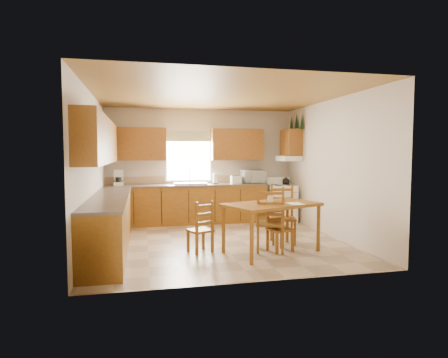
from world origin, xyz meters
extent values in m
plane|color=tan|center=(0.00, 0.00, 0.00)|extent=(4.50, 4.50, 0.00)
plane|color=olive|center=(0.00, 0.00, 2.70)|extent=(4.50, 4.50, 0.00)
plane|color=beige|center=(-2.25, 0.00, 1.35)|extent=(4.50, 4.50, 0.00)
plane|color=beige|center=(2.25, 0.00, 1.35)|extent=(4.50, 4.50, 0.00)
plane|color=beige|center=(0.00, 2.25, 1.35)|extent=(4.50, 4.50, 0.00)
plane|color=beige|center=(0.00, -2.25, 1.35)|extent=(4.50, 4.50, 0.00)
cube|color=brown|center=(-0.38, 1.95, 0.44)|extent=(3.75, 0.60, 0.88)
cube|color=brown|center=(-1.95, -0.15, 0.44)|extent=(0.60, 3.60, 0.88)
cube|color=brown|center=(-0.38, 1.95, 0.90)|extent=(3.75, 0.63, 0.04)
cube|color=brown|center=(-1.95, -0.15, 0.90)|extent=(0.63, 3.60, 0.04)
cube|color=#9C7D5D|center=(-0.38, 2.24, 1.01)|extent=(3.75, 0.01, 0.18)
cube|color=brown|center=(-1.55, 2.08, 1.85)|extent=(1.41, 0.33, 0.75)
cube|color=brown|center=(0.86, 2.08, 1.85)|extent=(1.25, 0.33, 0.75)
cube|color=brown|center=(-2.08, -0.15, 1.85)|extent=(0.33, 3.60, 0.75)
cube|color=brown|center=(2.08, 1.65, 1.90)|extent=(0.33, 0.62, 0.62)
cube|color=white|center=(2.03, 1.65, 1.52)|extent=(0.44, 0.62, 0.12)
cube|color=white|center=(-0.30, 2.22, 1.55)|extent=(1.13, 0.02, 1.18)
cube|color=white|center=(-0.30, 2.21, 1.55)|extent=(1.05, 0.01, 1.10)
cube|color=#4B643C|center=(-0.30, 2.19, 2.05)|extent=(1.19, 0.01, 0.24)
cube|color=silver|center=(-0.30, 1.95, 0.94)|extent=(0.75, 0.45, 0.04)
cone|color=black|center=(2.21, 1.33, 2.38)|extent=(0.22, 0.22, 0.36)
cone|color=black|center=(2.21, 1.65, 2.42)|extent=(0.22, 0.22, 0.36)
cone|color=black|center=(2.21, 1.97, 2.38)|extent=(0.22, 0.22, 0.36)
cube|color=white|center=(1.88, 1.66, 0.43)|extent=(0.61, 0.63, 0.87)
cube|color=white|center=(-1.92, 1.98, 1.07)|extent=(0.21, 0.24, 0.30)
cylinder|color=white|center=(0.28, 1.90, 1.05)|extent=(0.14, 0.14, 0.25)
cube|color=white|center=(0.78, 1.87, 1.02)|extent=(0.25, 0.17, 0.19)
imported|color=white|center=(1.24, 1.95, 1.08)|extent=(0.57, 0.43, 0.32)
cube|color=brown|center=(0.69, -0.91, 0.41)|extent=(1.75, 1.37, 0.82)
cube|color=brown|center=(-0.47, -0.66, 0.43)|extent=(0.46, 0.46, 0.86)
cube|color=brown|center=(0.69, -0.85, 0.55)|extent=(0.57, 0.56, 1.09)
cube|color=brown|center=(1.11, -0.35, 0.53)|extent=(0.53, 0.51, 1.05)
cube|color=brown|center=(0.85, -0.90, 0.44)|extent=(0.44, 0.42, 0.87)
cube|color=white|center=(1.06, -1.04, 0.82)|extent=(0.23, 0.30, 0.00)
cube|color=white|center=(0.68, -0.88, 0.88)|extent=(0.09, 0.02, 0.12)
camera|label=1|loc=(-1.39, -6.75, 1.65)|focal=30.00mm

